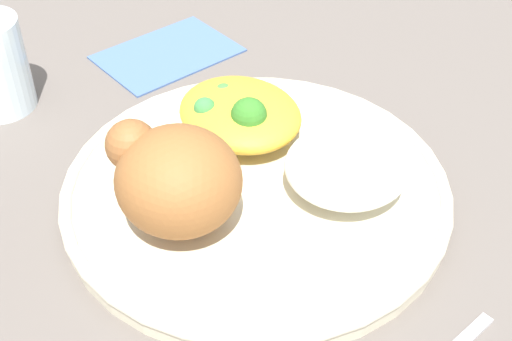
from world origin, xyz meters
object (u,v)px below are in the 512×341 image
(plate, at_px, (256,189))
(rice_pile, at_px, (347,166))
(napkin, at_px, (168,53))
(roasted_chicken, at_px, (175,178))
(mac_cheese_with_broccoli, at_px, (240,113))

(plate, relative_size, rice_pile, 3.16)
(plate, xyz_separation_m, napkin, (0.23, -0.07, -0.01))
(roasted_chicken, bearing_deg, mac_cheese_with_broccoli, -60.25)
(plate, xyz_separation_m, rice_pile, (-0.05, -0.05, 0.03))
(roasted_chicken, bearing_deg, napkin, -30.89)
(roasted_chicken, relative_size, rice_pile, 1.07)
(plate, distance_m, rice_pile, 0.07)
(plate, relative_size, roasted_chicken, 2.95)
(roasted_chicken, height_order, rice_pile, roasted_chicken)
(plate, height_order, roasted_chicken, roasted_chicken)
(napkin, bearing_deg, roasted_chicken, 149.11)
(plate, distance_m, roasted_chicken, 0.08)
(plate, relative_size, mac_cheese_with_broccoli, 2.72)
(napkin, bearing_deg, plate, 163.91)
(rice_pile, bearing_deg, mac_cheese_with_broccoli, 10.56)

